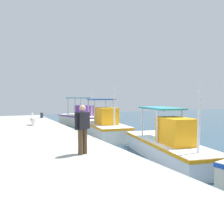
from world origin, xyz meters
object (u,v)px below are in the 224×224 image
at_px(mooring_bollard_nearest, 42,115).
at_px(fisherman_standing, 83,127).
at_px(fishing_boat_third, 168,145).
at_px(fishing_boat_second, 103,127).
at_px(fishing_boat_nearest, 81,118).
at_px(pelican, 33,119).

bearing_deg(mooring_bollard_nearest, fisherman_standing, -4.29).
bearing_deg(fishing_boat_third, fishing_boat_second, -178.45).
height_order(fishing_boat_nearest, mooring_bollard_nearest, fishing_boat_nearest).
bearing_deg(pelican, mooring_bollard_nearest, 164.79).
xyz_separation_m(fishing_boat_nearest, fishing_boat_second, (7.02, -0.77, 0.01)).
height_order(fishing_boat_nearest, fishing_boat_second, fishing_boat_nearest).
relative_size(fishing_boat_third, mooring_bollard_nearest, 13.25).
distance_m(fishing_boat_nearest, pelican, 6.98).
height_order(fishing_boat_nearest, pelican, fishing_boat_nearest).
bearing_deg(fishing_boat_third, pelican, -152.82).
height_order(fishing_boat_second, fisherman_standing, fishing_boat_second).
distance_m(fishing_boat_nearest, fishing_boat_second, 7.07).
xyz_separation_m(pelican, fisherman_standing, (9.27, 0.39, 0.52)).
xyz_separation_m(fishing_boat_nearest, mooring_bollard_nearest, (-0.72, -3.57, 0.34)).
height_order(fishing_boat_third, pelican, fishing_boat_third).
xyz_separation_m(fisherman_standing, mooring_bollard_nearest, (-14.77, 1.11, -0.68)).
relative_size(pelican, fisherman_standing, 0.57).
height_order(fishing_boat_nearest, fishing_boat_third, fishing_boat_nearest).
bearing_deg(fishing_boat_second, fisherman_standing, -29.06).
relative_size(fishing_boat_second, mooring_bollard_nearest, 13.00).
relative_size(fishing_boat_nearest, mooring_bollard_nearest, 11.97).
relative_size(pelican, mooring_bollard_nearest, 1.97).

